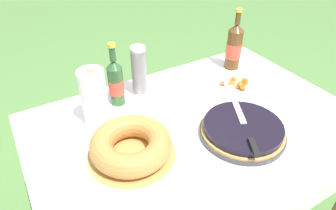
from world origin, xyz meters
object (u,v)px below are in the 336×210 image
(berry_tart, at_px, (243,130))
(paper_towel_roll, at_px, (94,98))
(serving_knife, at_px, (246,128))
(snack_plate_near, at_px, (236,86))
(cider_bottle_green, at_px, (116,82))
(cup_stack, at_px, (139,71))
(bundt_cake, at_px, (131,145))
(cider_bottle_amber, at_px, (234,47))

(berry_tart, distance_m, paper_towel_roll, 0.63)
(serving_knife, bearing_deg, snack_plate_near, -8.72)
(berry_tart, relative_size, cider_bottle_green, 1.16)
(cup_stack, bearing_deg, cider_bottle_green, -172.16)
(serving_knife, xyz_separation_m, bundt_cake, (-0.43, 0.16, -0.02))
(cider_bottle_amber, relative_size, snack_plate_near, 1.49)
(serving_knife, distance_m, cider_bottle_amber, 0.62)
(serving_knife, relative_size, paper_towel_roll, 1.34)
(berry_tart, xyz_separation_m, paper_towel_roll, (-0.49, 0.39, 0.10))
(berry_tart, xyz_separation_m, cider_bottle_green, (-0.35, 0.48, 0.09))
(cup_stack, bearing_deg, serving_knife, -67.82)
(bundt_cake, distance_m, paper_towel_roll, 0.27)
(bundt_cake, bearing_deg, cider_bottle_amber, 23.55)
(serving_knife, distance_m, snack_plate_near, 0.40)
(berry_tart, distance_m, cider_bottle_amber, 0.59)
(paper_towel_roll, bearing_deg, cider_bottle_green, 34.56)
(bundt_cake, height_order, cider_bottle_green, cider_bottle_green)
(snack_plate_near, bearing_deg, berry_tart, -126.84)
(serving_knife, distance_m, cup_stack, 0.57)
(snack_plate_near, bearing_deg, serving_knife, -126.15)
(bundt_cake, bearing_deg, berry_tart, -16.47)
(berry_tart, xyz_separation_m, snack_plate_near, (0.22, 0.29, -0.02))
(snack_plate_near, bearing_deg, cider_bottle_amber, 55.54)
(bundt_cake, relative_size, snack_plate_near, 1.51)
(snack_plate_near, relative_size, paper_towel_roll, 0.88)
(cup_stack, distance_m, paper_towel_roll, 0.28)
(cider_bottle_amber, bearing_deg, bundt_cake, -156.45)
(cup_stack, bearing_deg, bundt_cake, -120.78)
(berry_tart, height_order, snack_plate_near, snack_plate_near)
(serving_knife, relative_size, cider_bottle_amber, 1.02)
(berry_tart, height_order, bundt_cake, bundt_cake)
(serving_knife, relative_size, snack_plate_near, 1.52)
(serving_knife, xyz_separation_m, cup_stack, (-0.21, 0.52, 0.06))
(cup_stack, xyz_separation_m, snack_plate_near, (0.45, -0.20, -0.11))
(cup_stack, distance_m, snack_plate_near, 0.50)
(cup_stack, xyz_separation_m, paper_towel_roll, (-0.26, -0.11, 0.00))
(cup_stack, relative_size, cider_bottle_green, 0.83)
(serving_knife, bearing_deg, cup_stack, 49.61)
(bundt_cake, relative_size, paper_towel_roll, 1.33)
(serving_knife, relative_size, bundt_cake, 1.00)
(cup_stack, bearing_deg, cider_bottle_amber, -2.16)
(berry_tart, height_order, cider_bottle_amber, cider_bottle_amber)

